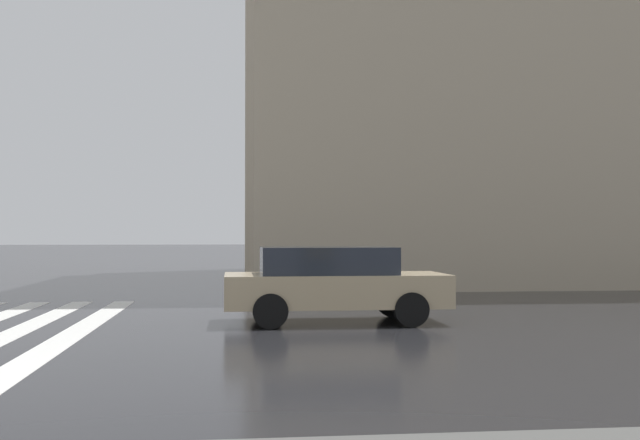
{
  "coord_description": "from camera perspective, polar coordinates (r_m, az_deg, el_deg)",
  "views": [
    {
      "loc": [
        -8.68,
        -5.93,
        1.66
      ],
      "look_at": [
        5.23,
        -7.51,
        1.91
      ],
      "focal_mm": 43.08,
      "sensor_mm": 36.0,
      "label": 1
    }
  ],
  "objects": [
    {
      "name": "car_champagne",
      "position": [
        14.33,
        0.97,
        -4.63
      ],
      "size": [
        1.85,
        4.1,
        1.41
      ],
      "color": "tan",
      "rests_on": "ground_plane"
    }
  ]
}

